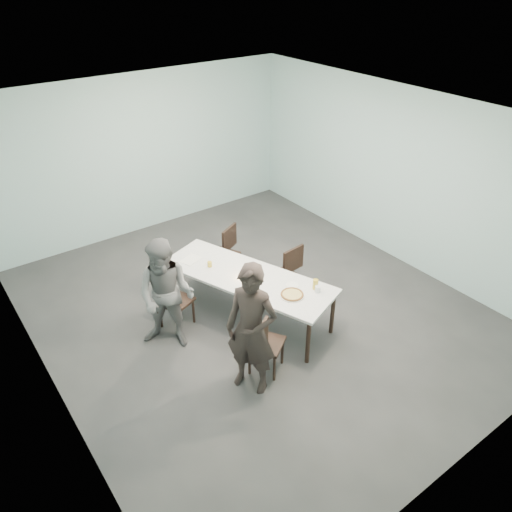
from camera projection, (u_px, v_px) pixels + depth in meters
ground at (255, 310)px, 7.76m from camera, size 7.00×7.00×0.00m
room_shell at (254, 190)px, 6.70m from camera, size 6.02×7.02×3.01m
table at (247, 279)px, 7.25m from camera, size 1.75×2.75×0.75m
chair_near_left at (264, 343)px, 6.35m from camera, size 0.64×0.58×0.87m
chair_far_left at (172, 300)px, 7.14m from camera, size 0.65×0.55×0.87m
chair_near_right at (288, 271)px, 7.78m from camera, size 0.63×0.46×0.87m
chair_far_right at (226, 250)px, 8.34m from camera, size 0.65×0.56×0.87m
diner_near at (252, 330)px, 5.96m from camera, size 0.70×0.78×1.79m
diner_far at (166, 295)px, 6.68m from camera, size 1.01×1.01×1.65m
pizza at (292, 295)px, 6.79m from camera, size 0.34×0.34×0.04m
side_plate at (292, 285)px, 7.01m from camera, size 0.18×0.18×0.01m
beer_glass at (315, 284)px, 6.90m from camera, size 0.08×0.08×0.15m
water_tumbler at (318, 289)px, 6.86m from camera, size 0.08×0.08×0.09m
tealight at (245, 276)px, 7.18m from camera, size 0.06×0.06×0.05m
amber_tumbler at (210, 264)px, 7.41m from camera, size 0.07×0.07×0.08m
menu at (191, 260)px, 7.59m from camera, size 0.36×0.31×0.01m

